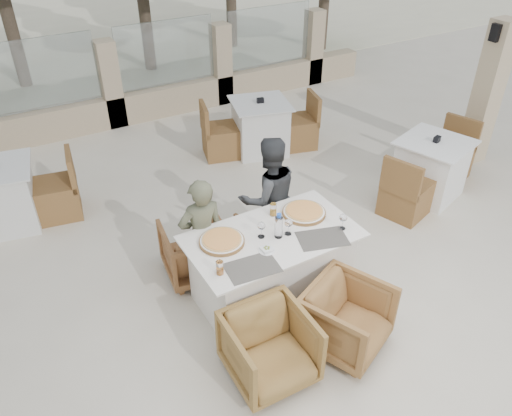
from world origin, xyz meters
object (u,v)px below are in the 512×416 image
wine_glass_near (288,226)px  armchair_far_right (271,232)px  pizza_right (304,212)px  beer_glass_left (220,268)px  dining_table (272,267)px  armchair_near_left (270,348)px  beer_glass_right (273,209)px  water_bottle (279,225)px  olive_dish (267,249)px  armchair_far_left (195,250)px  bg_table_c (430,169)px  wine_glass_corner (343,221)px  wine_glass_centre (261,229)px  diner_left (202,236)px  diner_right (269,198)px  bg_table_a (1,197)px  bg_table_b (260,127)px  armchair_near_right (347,319)px  pizza_left (222,240)px

wine_glass_near → armchair_far_right: wine_glass_near is taller
pizza_right → beer_glass_left: (-1.11, -0.36, 0.04)m
dining_table → armchair_near_left: 0.94m
dining_table → armchair_near_left: dining_table is taller
pizza_right → beer_glass_right: size_ratio=3.29×
beer_glass_right → armchair_near_left: (-0.68, -1.06, -0.52)m
dining_table → water_bottle: water_bottle is taller
pizza_right → olive_dish: 0.68m
armchair_far_left → bg_table_c: size_ratio=0.40×
dining_table → beer_glass_left: beer_glass_left is taller
dining_table → olive_dish: bearing=-134.0°
water_bottle → wine_glass_corner: size_ratio=1.39×
pizza_right → wine_glass_centre: wine_glass_centre is taller
diner_left → diner_right: size_ratio=0.92×
armchair_far_right → bg_table_c: bearing=164.1°
wine_glass_centre → olive_dish: bearing=-107.2°
water_bottle → diner_left: diner_left is taller
wine_glass_corner → beer_glass_left: (-1.28, 0.02, -0.03)m
bg_table_a → armchair_near_left: bearing=-55.2°
beer_glass_left → armchair_far_right: beer_glass_left is taller
olive_dish → armchair_near_left: bearing=-118.9°
wine_glass_centre → armchair_near_left: 1.06m
wine_glass_centre → bg_table_c: bearing=11.1°
bg_table_a → bg_table_b: (3.61, 0.12, 0.00)m
wine_glass_corner → armchair_near_right: bearing=-121.4°
armchair_far_left → wine_glass_corner: bearing=147.1°
wine_glass_near → armchair_far_left: bearing=129.4°
armchair_far_right → bg_table_b: (1.15, 2.18, 0.11)m
wine_glass_corner → diner_left: 1.35m
beer_glass_right → armchair_near_right: (0.07, -1.13, -0.52)m
armchair_far_left → armchair_near_right: bearing=123.2°
wine_glass_centre → beer_glass_left: wine_glass_centre is taller
armchair_near_left → pizza_left: bearing=88.7°
bg_table_b → bg_table_c: size_ratio=1.00×
olive_dish → armchair_near_right: size_ratio=0.16×
diner_left → bg_table_a: (-1.59, 2.17, -0.25)m
diner_left → wine_glass_corner: bearing=151.2°
olive_dish → armchair_far_left: bearing=110.6°
wine_glass_centre → armchair_far_right: wine_glass_centre is taller
wine_glass_centre → beer_glass_left: bearing=-155.2°
armchair_far_left → pizza_left: bearing=101.5°
wine_glass_centre → pizza_right: bearing=10.7°
pizza_right → wine_glass_centre: 0.56m
wine_glass_near → olive_dish: 0.33m
armchair_near_right → diner_left: size_ratio=0.54×
armchair_far_left → bg_table_a: bg_table_a is taller
beer_glass_left → diner_right: size_ratio=0.09×
pizza_right → armchair_near_left: pizza_right is taller
water_bottle → bg_table_b: bearing=62.3°
pizza_left → bg_table_b: 3.31m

